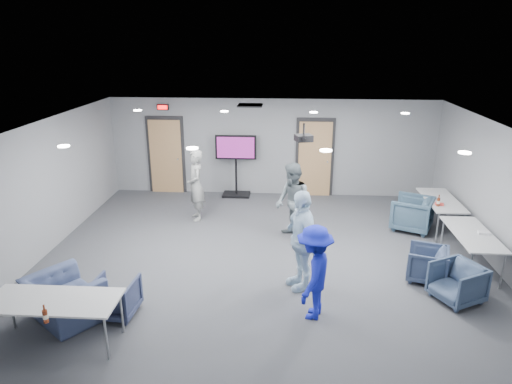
# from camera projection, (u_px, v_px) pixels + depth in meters

# --- Properties ---
(floor) EXTENTS (9.00, 9.00, 0.00)m
(floor) POSITION_uv_depth(u_px,v_px,m) (264.00, 256.00, 9.37)
(floor) COLOR #36393E
(floor) RESTS_ON ground
(ceiling) EXTENTS (9.00, 9.00, 0.00)m
(ceiling) POSITION_uv_depth(u_px,v_px,m) (265.00, 126.00, 8.49)
(ceiling) COLOR silver
(ceiling) RESTS_ON wall_back
(wall_back) EXTENTS (9.00, 0.02, 2.70)m
(wall_back) POSITION_uv_depth(u_px,v_px,m) (272.00, 148.00, 12.71)
(wall_back) COLOR gray
(wall_back) RESTS_ON floor
(wall_front) EXTENTS (9.00, 0.02, 2.70)m
(wall_front) POSITION_uv_depth(u_px,v_px,m) (246.00, 310.00, 5.15)
(wall_front) COLOR gray
(wall_front) RESTS_ON floor
(wall_left) EXTENTS (0.02, 8.00, 2.70)m
(wall_left) POSITION_uv_depth(u_px,v_px,m) (43.00, 189.00, 9.23)
(wall_left) COLOR gray
(wall_left) RESTS_ON floor
(wall_right) EXTENTS (0.02, 8.00, 2.70)m
(wall_right) POSITION_uv_depth(u_px,v_px,m) (501.00, 200.00, 8.63)
(wall_right) COLOR gray
(wall_right) RESTS_ON floor
(door_left) EXTENTS (1.06, 0.17, 2.24)m
(door_left) POSITION_uv_depth(u_px,v_px,m) (166.00, 156.00, 12.95)
(door_left) COLOR black
(door_left) RESTS_ON wall_back
(door_right) EXTENTS (1.06, 0.17, 2.24)m
(door_right) POSITION_uv_depth(u_px,v_px,m) (315.00, 159.00, 12.68)
(door_right) COLOR black
(door_right) RESTS_ON wall_back
(exit_sign) EXTENTS (0.32, 0.08, 0.16)m
(exit_sign) POSITION_uv_depth(u_px,v_px,m) (163.00, 107.00, 12.49)
(exit_sign) COLOR black
(exit_sign) RESTS_ON wall_back
(hvac_diffuser) EXTENTS (0.60, 0.60, 0.03)m
(hvac_diffuser) POSITION_uv_depth(u_px,v_px,m) (250.00, 105.00, 11.18)
(hvac_diffuser) COLOR black
(hvac_diffuser) RESTS_ON ceiling
(downlights) EXTENTS (6.18, 3.78, 0.02)m
(downlights) POSITION_uv_depth(u_px,v_px,m) (265.00, 127.00, 8.50)
(downlights) COLOR white
(downlights) RESTS_ON ceiling
(person_a) EXTENTS (0.61, 0.74, 1.73)m
(person_a) POSITION_uv_depth(u_px,v_px,m) (196.00, 185.00, 11.03)
(person_a) COLOR gray
(person_a) RESTS_ON floor
(person_b) EXTENTS (0.93, 1.03, 1.74)m
(person_b) POSITION_uv_depth(u_px,v_px,m) (292.00, 203.00, 9.88)
(person_b) COLOR slate
(person_b) RESTS_ON floor
(person_c) EXTENTS (0.83, 1.16, 1.83)m
(person_c) POSITION_uv_depth(u_px,v_px,m) (301.00, 240.00, 7.97)
(person_c) COLOR silver
(person_c) RESTS_ON floor
(person_d) EXTENTS (0.84, 1.13, 1.56)m
(person_d) POSITION_uv_depth(u_px,v_px,m) (314.00, 272.00, 7.14)
(person_d) COLOR #1922A5
(person_d) RESTS_ON floor
(chair_right_a) EXTENTS (1.14, 1.13, 0.79)m
(chair_right_a) POSITION_uv_depth(u_px,v_px,m) (412.00, 214.00, 10.56)
(chair_right_a) COLOR #384F62
(chair_right_a) RESTS_ON floor
(chair_right_b) EXTENTS (0.88, 0.87, 0.64)m
(chair_right_b) POSITION_uv_depth(u_px,v_px,m) (427.00, 264.00, 8.38)
(chair_right_b) COLOR #333F59
(chair_right_b) RESTS_ON floor
(chair_right_c) EXTENTS (0.99, 0.98, 0.67)m
(chair_right_c) POSITION_uv_depth(u_px,v_px,m) (457.00, 283.00, 7.71)
(chair_right_c) COLOR #384861
(chair_right_c) RESTS_ON floor
(chair_front_a) EXTENTS (0.71, 0.73, 0.63)m
(chair_front_a) POSITION_uv_depth(u_px,v_px,m) (115.00, 297.00, 7.33)
(chair_front_a) COLOR #323A58
(chair_front_a) RESTS_ON floor
(chair_front_b) EXTENTS (1.46, 1.43, 0.71)m
(chair_front_b) POSITION_uv_depth(u_px,v_px,m) (64.00, 299.00, 7.18)
(chair_front_b) COLOR #3D486A
(chair_front_b) RESTS_ON floor
(table_right_a) EXTENTS (0.71, 1.70, 0.73)m
(table_right_a) POSITION_uv_depth(u_px,v_px,m) (441.00, 201.00, 10.50)
(table_right_a) COLOR silver
(table_right_a) RESTS_ON floor
(table_right_b) EXTENTS (0.72, 1.72, 0.73)m
(table_right_b) POSITION_uv_depth(u_px,v_px,m) (472.00, 235.00, 8.70)
(table_right_b) COLOR silver
(table_right_b) RESTS_ON floor
(table_front_left) EXTENTS (1.88, 0.80, 0.73)m
(table_front_left) POSITION_uv_depth(u_px,v_px,m) (53.00, 302.00, 6.50)
(table_front_left) COLOR silver
(table_front_left) RESTS_ON floor
(bottle_front) EXTENTS (0.07, 0.07, 0.26)m
(bottle_front) POSITION_uv_depth(u_px,v_px,m) (45.00, 316.00, 5.94)
(bottle_front) COLOR #602310
(bottle_front) RESTS_ON table_front_left
(bottle_right) EXTENTS (0.07, 0.07, 0.27)m
(bottle_right) POSITION_uv_depth(u_px,v_px,m) (438.00, 202.00, 10.04)
(bottle_right) COLOR #602310
(bottle_right) RESTS_ON table_right_a
(snack_box) EXTENTS (0.20, 0.16, 0.04)m
(snack_box) POSITION_uv_depth(u_px,v_px,m) (439.00, 204.00, 10.14)
(snack_box) COLOR #E14138
(snack_box) RESTS_ON table_right_a
(wrapper) EXTENTS (0.23, 0.18, 0.05)m
(wrapper) POSITION_uv_depth(u_px,v_px,m) (484.00, 233.00, 8.64)
(wrapper) COLOR silver
(wrapper) RESTS_ON table_right_b
(tv_stand) EXTENTS (1.13, 0.54, 1.74)m
(tv_stand) POSITION_uv_depth(u_px,v_px,m) (236.00, 162.00, 12.65)
(tv_stand) COLOR black
(tv_stand) RESTS_ON floor
(projector) EXTENTS (0.38, 0.36, 0.35)m
(projector) POSITION_uv_depth(u_px,v_px,m) (304.00, 138.00, 8.91)
(projector) COLOR black
(projector) RESTS_ON ceiling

